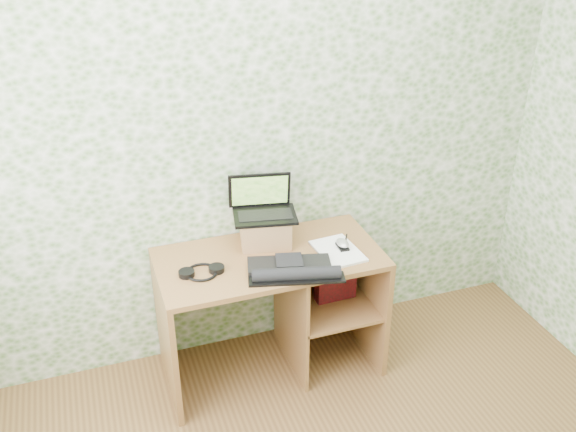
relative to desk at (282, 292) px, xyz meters
name	(u,v)px	position (x,y,z in m)	size (l,w,h in m)	color
wall_back	(250,139)	(-0.08, 0.28, 0.82)	(3.50, 3.50, 0.00)	silver
desk	(282,292)	(0.00, 0.00, 0.00)	(1.20, 0.60, 0.75)	brown
riser	(265,230)	(-0.06, 0.12, 0.35)	(0.27, 0.22, 0.16)	#996744
laptop	(263,205)	(-0.06, 0.15, 0.48)	(0.38, 0.30, 0.23)	black
keyboard	(292,269)	(-0.02, -0.22, 0.29)	(0.49, 0.35, 0.07)	black
headphones	(202,272)	(-0.45, -0.07, 0.28)	(0.24, 0.18, 0.03)	black
notepad	(338,251)	(0.28, -0.11, 0.28)	(0.21, 0.30, 0.01)	white
mouse	(342,245)	(0.32, -0.09, 0.30)	(0.06, 0.10, 0.03)	silver
pen	(346,241)	(0.36, -0.04, 0.29)	(0.01, 0.01, 0.15)	black
red_box	(336,277)	(0.31, -0.03, 0.05)	(0.23, 0.07, 0.28)	maroon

